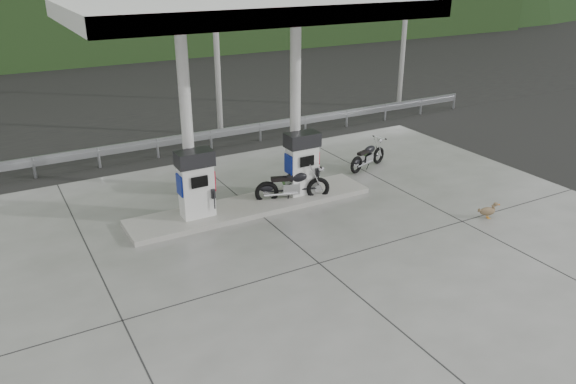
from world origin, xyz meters
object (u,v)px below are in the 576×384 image
gas_pump_left (196,184)px  motorcycle_right (368,156)px  motorcycle_left (293,186)px  duck (487,211)px  gas_pump_right (302,163)px

gas_pump_left → motorcycle_right: (6.35, 1.04, -0.64)m
gas_pump_left → motorcycle_left: bearing=-2.7°
gas_pump_left → duck: 7.79m
motorcycle_left → motorcycle_right: (3.53, 1.17, -0.08)m
motorcycle_right → duck: bearing=-102.4°
motorcycle_left → duck: (4.01, -3.52, -0.29)m
gas_pump_left → gas_pump_right: (3.20, 0.00, 0.00)m
gas_pump_right → duck: (3.63, -3.66, -0.86)m
gas_pump_right → motorcycle_right: (3.15, 1.04, -0.64)m
motorcycle_right → gas_pump_right: bearing=-179.9°
gas_pump_left → motorcycle_right: gas_pump_left is taller
gas_pump_right → motorcycle_right: gas_pump_right is taller
gas_pump_left → duck: gas_pump_left is taller
motorcycle_left → motorcycle_right: size_ratio=1.19×
gas_pump_right → motorcycle_left: gas_pump_right is taller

